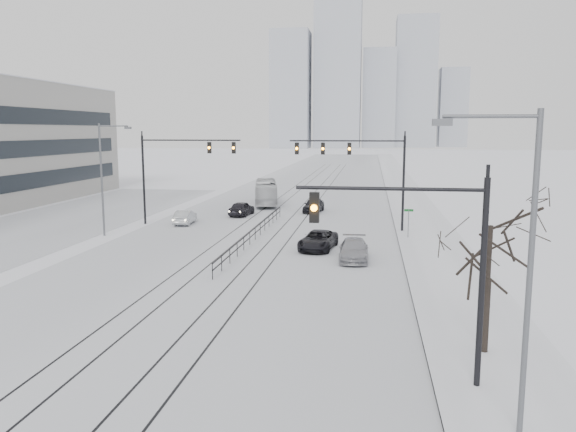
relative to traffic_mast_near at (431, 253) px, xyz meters
The scene contains 20 objects.
road 55.26m from the traffic_mast_near, 101.30° to the left, with size 22.00×260.00×0.02m, color silver.
sidewalk_east 54.26m from the traffic_mast_near, 87.13° to the left, with size 5.00×260.00×0.16m, color white.
curb 54.19m from the traffic_mast_near, 89.72° to the left, with size 0.10×260.00×0.12m, color gray.
parking_strip 42.54m from the traffic_mast_near, 136.71° to the left, with size 14.00×60.00×0.03m, color silver.
tram_rails 35.96m from the traffic_mast_near, 107.60° to the left, with size 5.30×180.00×0.01m.
skyline 268.96m from the traffic_mast_near, 91.23° to the left, with size 96.00×48.00×72.00m.
traffic_mast_near is the anchor object (origin of this frame).
traffic_mast_ne 29.14m from the traffic_mast_near, 95.19° to the left, with size 9.60×0.37×8.00m.
traffic_mast_nw 35.69m from the traffic_mast_near, 122.77° to the left, with size 9.10×0.37×8.00m.
street_light_east 3.61m from the traffic_mast_near, 57.45° to the right, with size 2.73×0.25×9.00m.
street_light_west 33.24m from the traffic_mast_near, 133.76° to the left, with size 2.73×0.25×9.00m.
bare_tree 3.85m from the traffic_mast_near, 51.24° to the left, with size 4.40×4.40×6.10m.
median_fence 26.62m from the traffic_mast_near, 114.20° to the left, with size 0.06×24.00×1.00m.
street_sign 26.19m from the traffic_mast_near, 87.77° to the left, with size 0.70×0.06×2.40m.
sedan_sb_inner 39.25m from the traffic_mast_near, 112.11° to the left, with size 1.69×4.21×1.43m, color black.
sedan_sb_outer 35.87m from the traffic_mast_near, 121.52° to the left, with size 1.34×3.84×1.27m, color #B6BABE.
sedan_nb_front 22.28m from the traffic_mast_near, 104.82° to the left, with size 2.19×4.74×1.32m, color black.
sedan_nb_right 18.87m from the traffic_mast_near, 99.29° to the left, with size 1.88×4.63×1.34m, color #9999A0.
sedan_nb_far 40.59m from the traffic_mast_near, 101.15° to the left, with size 1.71×4.26×1.45m, color black.
box_truck 47.17m from the traffic_mast_near, 107.14° to the left, with size 2.34×10.02×2.79m, color silver.
Camera 1 is at (8.80, -12.11, 8.44)m, focal length 35.00 mm.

